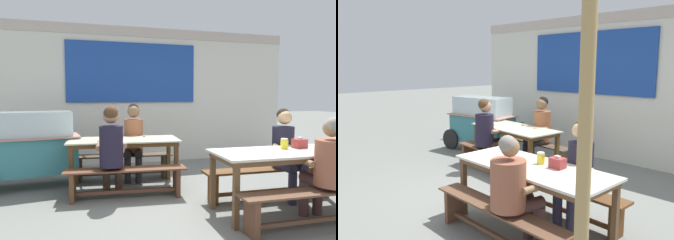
% 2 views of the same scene
% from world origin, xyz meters
% --- Properties ---
extents(ground_plane, '(40.00, 40.00, 0.00)m').
position_xyz_m(ground_plane, '(0.00, 0.00, 0.00)').
color(ground_plane, slate).
extents(backdrop_wall, '(6.45, 0.23, 2.84)m').
position_xyz_m(backdrop_wall, '(-0.01, 2.83, 1.50)').
color(backdrop_wall, silver).
rests_on(backdrop_wall, ground_plane).
extents(dining_table_far, '(1.73, 0.90, 0.76)m').
position_xyz_m(dining_table_far, '(-0.76, 1.07, 0.68)').
color(dining_table_far, beige).
rests_on(dining_table_far, ground_plane).
extents(dining_table_near, '(1.90, 0.81, 0.76)m').
position_xyz_m(dining_table_near, '(1.01, -0.50, 0.69)').
color(dining_table_near, silver).
rests_on(dining_table_near, ground_plane).
extents(bench_far_back, '(1.69, 0.48, 0.42)m').
position_xyz_m(bench_far_back, '(-0.71, 1.58, 0.28)').
color(bench_far_back, brown).
rests_on(bench_far_back, ground_plane).
extents(bench_far_front, '(1.69, 0.47, 0.42)m').
position_xyz_m(bench_far_front, '(-0.81, 0.55, 0.28)').
color(bench_far_front, brown).
rests_on(bench_far_front, ground_plane).
extents(bench_near_back, '(1.78, 0.34, 0.42)m').
position_xyz_m(bench_near_back, '(1.03, 0.02, 0.29)').
color(bench_near_back, brown).
rests_on(bench_near_back, ground_plane).
extents(bench_near_front, '(1.81, 0.34, 0.42)m').
position_xyz_m(bench_near_front, '(1.00, -1.01, 0.28)').
color(bench_near_front, brown).
rests_on(bench_near_front, ground_plane).
extents(food_cart, '(1.82, 0.92, 1.18)m').
position_xyz_m(food_cart, '(-2.17, 1.50, 0.67)').
color(food_cart, teal).
rests_on(food_cart, ground_plane).
extents(person_right_near_table, '(0.42, 0.52, 1.25)m').
position_xyz_m(person_right_near_table, '(1.32, -0.06, 0.70)').
color(person_right_near_table, '#312E48').
rests_on(person_right_near_table, ground_plane).
extents(person_left_back_turned, '(0.47, 0.60, 1.29)m').
position_xyz_m(person_left_back_turned, '(-1.00, 0.64, 0.72)').
color(person_left_back_turned, '#483328').
rests_on(person_left_back_turned, ground_plane).
extents(person_center_facing, '(0.48, 0.53, 1.29)m').
position_xyz_m(person_center_facing, '(-0.53, 1.51, 0.73)').
color(person_center_facing, '#272327').
rests_on(person_center_facing, ground_plane).
extents(person_near_front, '(0.50, 0.59, 1.20)m').
position_xyz_m(person_near_front, '(1.17, -0.95, 0.67)').
color(person_near_front, '#4D3131').
rests_on(person_near_front, ground_plane).
extents(tissue_box, '(0.16, 0.12, 0.14)m').
position_xyz_m(tissue_box, '(1.27, -0.37, 0.82)').
color(tissue_box, '#A13435').
rests_on(tissue_box, dining_table_near).
extents(condiment_jar, '(0.09, 0.09, 0.13)m').
position_xyz_m(condiment_jar, '(1.04, -0.38, 0.83)').
color(condiment_jar, yellow).
rests_on(condiment_jar, dining_table_near).
extents(wooden_support_post, '(0.10, 0.10, 2.42)m').
position_xyz_m(wooden_support_post, '(2.20, -1.33, 1.21)').
color(wooden_support_post, tan).
rests_on(wooden_support_post, ground_plane).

